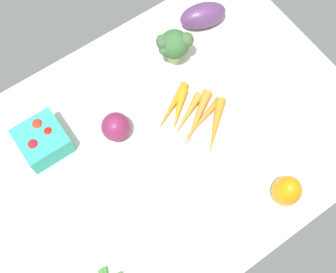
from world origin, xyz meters
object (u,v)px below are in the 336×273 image
at_px(broccoli_head, 174,45).
at_px(eggplant, 203,15).
at_px(berry_basket, 42,140).
at_px(red_onion_near_basket, 116,127).
at_px(carrot_bunch, 193,116).
at_px(bell_pepper_orange, 287,191).

bearing_deg(broccoli_head, eggplant, -159.18).
bearing_deg(berry_basket, red_onion_near_basket, 155.94).
bearing_deg(eggplant, broccoli_head, 38.46).
relative_size(berry_basket, broccoli_head, 1.00).
relative_size(berry_basket, carrot_bunch, 0.51).
distance_m(berry_basket, carrot_bunch, 0.40).
distance_m(berry_basket, broccoli_head, 0.43).
bearing_deg(eggplant, berry_basket, 25.30).
height_order(red_onion_near_basket, broccoli_head, broccoli_head).
height_order(carrot_bunch, bell_pepper_orange, bell_pepper_orange).
bearing_deg(bell_pepper_orange, broccoli_head, -91.18).
height_order(berry_basket, carrot_bunch, berry_basket).
bearing_deg(eggplant, carrot_bunch, 66.44).
distance_m(red_onion_near_basket, bell_pepper_orange, 0.46).
height_order(berry_basket, eggplant, berry_basket).
bearing_deg(broccoli_head, berry_basket, 2.96).
bearing_deg(red_onion_near_basket, bell_pepper_orange, 122.27).
xyz_separation_m(red_onion_near_basket, eggplant, (-0.40, -0.15, -0.00)).
distance_m(berry_basket, bell_pepper_orange, 0.62).
height_order(berry_basket, broccoli_head, broccoli_head).
xyz_separation_m(berry_basket, bell_pepper_orange, (-0.42, 0.46, 0.02)).
relative_size(eggplant, bell_pepper_orange, 1.33).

